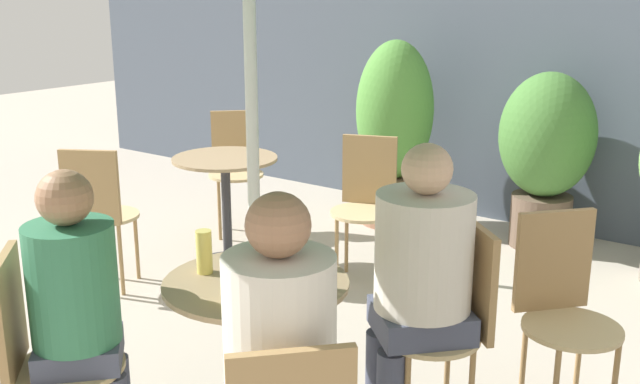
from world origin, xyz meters
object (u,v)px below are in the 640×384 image
at_px(seated_person_2, 419,272).
at_px(potted_plant_1, 546,148).
at_px(cafe_table_near, 257,335).
at_px(bistro_chair_6, 562,299).
at_px(beer_glass_1, 236,278).
at_px(bistro_chair_4, 366,195).
at_px(seated_person_0, 78,299).
at_px(seated_person_1, 280,360).
at_px(beer_glass_2, 304,269).
at_px(bistro_chair_0, 40,347).
at_px(bistro_chair_5, 98,206).
at_px(potted_plant_0, 394,128).
at_px(cafe_table_far, 226,192).
at_px(bistro_chair_3, 235,160).
at_px(beer_glass_0, 204,252).
at_px(beer_glass_3, 295,246).
at_px(bistro_chair_2, 453,312).

bearing_deg(seated_person_2, potted_plant_1, 142.37).
xyz_separation_m(cafe_table_near, bistro_chair_6, (0.83, 0.95, 0.03)).
distance_m(cafe_table_near, beer_glass_1, 0.38).
bearing_deg(cafe_table_near, bistro_chair_4, 110.59).
height_order(seated_person_0, seated_person_1, seated_person_1).
distance_m(bistro_chair_6, beer_glass_2, 1.16).
distance_m(bistro_chair_0, seated_person_0, 0.23).
distance_m(bistro_chair_5, potted_plant_0, 2.32).
distance_m(cafe_table_far, bistro_chair_6, 2.39).
bearing_deg(bistro_chair_3, bistro_chair_4, -53.95).
height_order(bistro_chair_4, beer_glass_0, beer_glass_0).
height_order(beer_glass_3, potted_plant_0, potted_plant_0).
xyz_separation_m(cafe_table_far, bistro_chair_6, (2.34, -0.48, 0.04)).
relative_size(bistro_chair_6, beer_glass_2, 4.85).
xyz_separation_m(seated_person_2, beer_glass_2, (-0.21, -0.45, 0.10)).
relative_size(bistro_chair_5, beer_glass_1, 4.64).
distance_m(bistro_chair_3, seated_person_0, 2.94).
bearing_deg(cafe_table_far, cafe_table_near, -43.64).
relative_size(bistro_chair_6, seated_person_2, 0.73).
xyz_separation_m(bistro_chair_5, bistro_chair_6, (2.64, 0.27, 0.00)).
bearing_deg(potted_plant_0, bistro_chair_2, -54.47).
bearing_deg(potted_plant_0, bistro_chair_6, -44.69).
xyz_separation_m(bistro_chair_0, seated_person_0, (0.10, 0.11, 0.17)).
height_order(seated_person_0, potted_plant_0, potted_plant_0).
relative_size(bistro_chair_4, bistro_chair_6, 1.00).
bearing_deg(potted_plant_0, seated_person_2, -57.37).
distance_m(bistro_chair_4, potted_plant_1, 1.41).
xyz_separation_m(bistro_chair_0, bistro_chair_6, (1.36, 1.52, 0.00)).
bearing_deg(potted_plant_0, cafe_table_near, -68.70).
height_order(bistro_chair_2, potted_plant_0, potted_plant_0).
bearing_deg(seated_person_1, bistro_chair_6, -152.02).
distance_m(bistro_chair_5, seated_person_2, 2.26).
bearing_deg(cafe_table_far, bistro_chair_6, -11.72).
distance_m(bistro_chair_2, bistro_chair_3, 2.90).
height_order(potted_plant_0, potted_plant_1, potted_plant_0).
distance_m(bistro_chair_6, beer_glass_0, 1.47).
xyz_separation_m(bistro_chair_6, potted_plant_1, (-0.83, 2.08, 0.17)).
xyz_separation_m(bistro_chair_4, bistro_chair_6, (1.51, -0.86, 0.00)).
height_order(bistro_chair_4, potted_plant_0, potted_plant_0).
xyz_separation_m(bistro_chair_3, beer_glass_3, (1.99, -1.82, 0.27)).
relative_size(seated_person_0, beer_glass_0, 7.06).
bearing_deg(bistro_chair_6, potted_plant_0, 86.31).
distance_m(beer_glass_1, potted_plant_1, 3.23).
distance_m(bistro_chair_2, beer_glass_3, 0.68).
xyz_separation_m(bistro_chair_0, potted_plant_0, (-0.60, 3.46, 0.20)).
bearing_deg(bistro_chair_2, potted_plant_0, 168.38).
relative_size(cafe_table_far, seated_person_2, 0.60).
bearing_deg(beer_glass_3, bistro_chair_6, 42.15).
bearing_deg(seated_person_0, beer_glass_2, -101.03).
relative_size(seated_person_2, beer_glass_3, 7.97).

